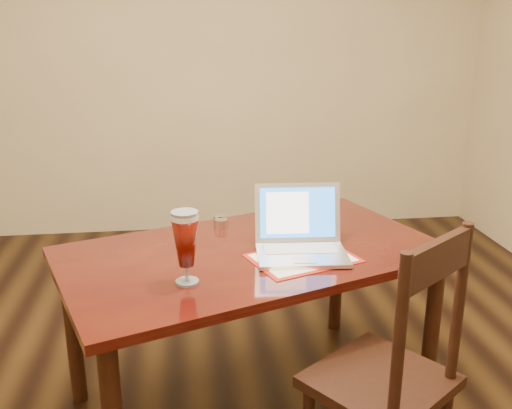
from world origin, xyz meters
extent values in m
cube|color=tan|center=(0.00, 2.50, 1.35)|extent=(4.50, 0.01, 2.70)
cube|color=#441209|center=(0.12, 0.17, 0.71)|extent=(1.76, 1.35, 0.04)
cylinder|color=black|center=(0.90, 0.08, 0.34)|extent=(0.07, 0.07, 0.69)
cylinder|color=black|center=(-0.66, 0.27, 0.34)|extent=(0.07, 0.07, 0.69)
cylinder|color=black|center=(0.65, 0.75, 0.34)|extent=(0.07, 0.07, 0.69)
cube|color=#A01D0E|center=(0.31, 0.06, 0.73)|extent=(0.48, 0.41, 0.00)
cube|color=white|center=(0.31, 0.06, 0.73)|extent=(0.43, 0.36, 0.00)
cube|color=silver|center=(0.31, 0.06, 0.74)|extent=(0.38, 0.27, 0.02)
cube|color=silver|center=(0.31, 0.11, 0.75)|extent=(0.30, 0.13, 0.00)
cube|color=silver|center=(0.31, -0.01, 0.75)|extent=(0.09, 0.07, 0.00)
cube|color=silver|center=(0.32, 0.22, 0.87)|extent=(0.36, 0.10, 0.24)
cube|color=blue|center=(0.32, 0.21, 0.87)|extent=(0.32, 0.08, 0.20)
cube|color=white|center=(0.28, 0.22, 0.87)|extent=(0.18, 0.06, 0.17)
cylinder|color=silver|center=(-0.15, -0.11, 0.73)|extent=(0.08, 0.08, 0.01)
cylinder|color=silver|center=(-0.15, -0.11, 0.77)|extent=(0.01, 0.01, 0.06)
cylinder|color=beige|center=(-0.15, -0.11, 0.98)|extent=(0.10, 0.10, 0.02)
cylinder|color=silver|center=(-0.15, -0.11, 1.00)|extent=(0.10, 0.10, 0.01)
cylinder|color=silver|center=(0.01, 0.47, 0.75)|extent=(0.06, 0.06, 0.04)
cylinder|color=silver|center=(0.01, 0.52, 0.75)|extent=(0.06, 0.06, 0.04)
cube|color=black|center=(0.50, -0.39, 0.45)|extent=(0.60, 0.59, 0.04)
cylinder|color=black|center=(0.54, -0.16, 0.21)|extent=(0.04, 0.04, 0.43)
cylinder|color=black|center=(0.45, -0.63, 0.75)|extent=(0.04, 0.04, 0.56)
cylinder|color=black|center=(0.74, -0.42, 0.75)|extent=(0.04, 0.04, 0.56)
cube|color=black|center=(0.59, -0.53, 0.96)|extent=(0.30, 0.23, 0.12)
camera|label=1|loc=(-0.14, -2.02, 1.63)|focal=40.00mm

